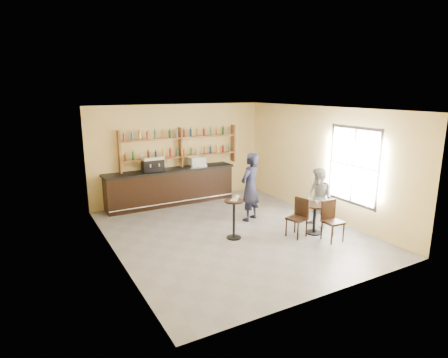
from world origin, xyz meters
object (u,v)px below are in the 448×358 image
bar_counter (171,187)px  pedestal_table (234,219)px  chair_south (333,221)px  espresso_machine (153,164)px  cafe_table (314,219)px  man_main (250,187)px  pastry_case (197,162)px  patron_second (319,198)px  chair_west (297,218)px

bar_counter → pedestal_table: bar_counter is taller
chair_south → espresso_machine: bearing=124.3°
cafe_table → chair_south: size_ratio=0.79×
cafe_table → man_main: bearing=117.9°
espresso_machine → pastry_case: bearing=3.5°
patron_second → espresso_machine: bearing=-144.1°
bar_counter → patron_second: size_ratio=2.62×
bar_counter → chair_south: bearing=-64.1°
espresso_machine → cafe_table: size_ratio=0.82×
espresso_machine → cafe_table: (2.88, -4.24, -1.00)m
bar_counter → pastry_case: size_ratio=8.02×
man_main → chair_west: size_ratio=1.98×
bar_counter → chair_south: 5.38m
espresso_machine → pedestal_table: size_ratio=0.65×
man_main → patron_second: size_ratio=1.19×
chair_west → chair_south: size_ratio=0.98×
chair_west → bar_counter: bearing=-170.9°
bar_counter → cafe_table: bearing=-61.5°
pastry_case → cafe_table: size_ratio=0.68×
pedestal_table → cafe_table: bearing=-20.1°
espresso_machine → cafe_table: espresso_machine is taller
chair_west → pastry_case: bearing=177.5°
pedestal_table → patron_second: (2.38, -0.45, 0.32)m
pedestal_table → cafe_table: 2.13m
pastry_case → man_main: (0.47, -2.55, -0.35)m
espresso_machine → patron_second: size_ratio=0.39×
man_main → chair_west: 1.75m
pastry_case → cafe_table: bearing=-65.0°
pedestal_table → espresso_machine: bearing=104.2°
espresso_machine → patron_second: 5.17m
pastry_case → chair_west: 4.35m
espresso_machine → chair_south: (2.93, -4.84, -0.89)m
chair_south → patron_second: size_ratio=0.61×
espresso_machine → cafe_table: bearing=-52.3°
bar_counter → patron_second: patron_second is taller
cafe_table → pedestal_table: bearing=159.9°
chair_west → chair_south: chair_south is taller
espresso_machine → patron_second: (3.26, -3.96, -0.57)m
chair_west → pedestal_table: bearing=-128.8°
patron_second → bar_counter: bearing=-149.5°
pedestal_table → man_main: 1.54m
espresso_machine → pedestal_table: (0.89, -3.51, -0.89)m
bar_counter → man_main: size_ratio=2.20×
cafe_table → patron_second: size_ratio=0.48×
man_main → cafe_table: 2.00m
man_main → chair_west: bearing=77.7°
espresso_machine → patron_second: patron_second is taller
man_main → chair_south: man_main is taller
pedestal_table → cafe_table: size_ratio=1.26×
pastry_case → pedestal_table: size_ratio=0.54×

